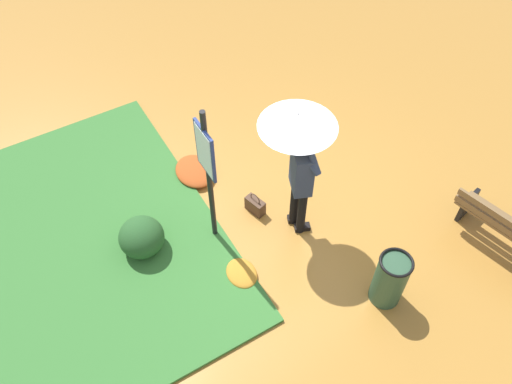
% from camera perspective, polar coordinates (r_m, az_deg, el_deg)
% --- Properties ---
extents(ground_plane, '(18.00, 18.00, 0.00)m').
position_cam_1_polar(ground_plane, '(7.56, 3.58, -2.32)').
color(ground_plane, '#B27A33').
extents(grass_verge, '(4.80, 4.00, 0.05)m').
position_cam_1_polar(grass_verge, '(7.60, -20.07, -6.00)').
color(grass_verge, '#387533').
rests_on(grass_verge, ground_plane).
extents(person_with_umbrella, '(0.96, 0.96, 2.04)m').
position_cam_1_polar(person_with_umbrella, '(6.28, 4.82, 5.07)').
color(person_with_umbrella, black).
rests_on(person_with_umbrella, ground_plane).
extents(info_sign_post, '(0.44, 0.07, 2.30)m').
position_cam_1_polar(info_sign_post, '(6.21, -5.40, 2.90)').
color(info_sign_post, black).
rests_on(info_sign_post, ground_plane).
extents(handbag, '(0.33, 0.22, 0.37)m').
position_cam_1_polar(handbag, '(7.47, -0.09, -1.48)').
color(handbag, '#4C3323').
rests_on(handbag, ground_plane).
extents(park_bench, '(1.42, 0.66, 0.75)m').
position_cam_1_polar(park_bench, '(7.62, 25.75, -3.84)').
color(park_bench, black).
rests_on(park_bench, ground_plane).
extents(trash_bin, '(0.42, 0.42, 0.83)m').
position_cam_1_polar(trash_bin, '(6.66, 14.56, -9.31)').
color(trash_bin, '#2D5138').
rests_on(trash_bin, ground_plane).
extents(shrub_cluster, '(0.67, 0.61, 0.55)m').
position_cam_1_polar(shrub_cluster, '(7.16, -12.46, -4.71)').
color(shrub_cluster, '#285628').
rests_on(shrub_cluster, ground_plane).
extents(leaf_pile_near_person, '(0.48, 0.39, 0.11)m').
position_cam_1_polar(leaf_pile_near_person, '(6.92, -1.59, -8.93)').
color(leaf_pile_near_person, '#C68428').
rests_on(leaf_pile_near_person, ground_plane).
extents(leaf_pile_by_bench, '(0.71, 0.57, 0.16)m').
position_cam_1_polar(leaf_pile_by_bench, '(8.01, -6.75, 2.30)').
color(leaf_pile_by_bench, '#B74C1E').
rests_on(leaf_pile_by_bench, ground_plane).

